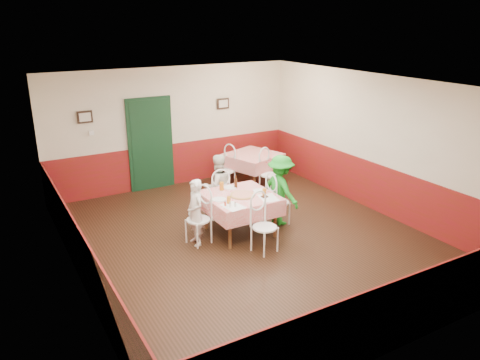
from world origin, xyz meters
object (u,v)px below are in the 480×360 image
diner_left (195,212)px  diner_right (281,190)px  beer_bottle (236,182)px  chair_far (219,196)px  pizza (242,195)px  glass_b (264,192)px  chair_second_a (225,171)px  chair_left (198,220)px  glass_c (222,186)px  wallet (265,197)px  chair_second_b (270,175)px  glass_a (229,200)px  chair_near (265,227)px  chair_right (278,202)px  main_table (240,214)px  second_table (252,169)px  diner_far (218,186)px

diner_left → diner_right: diner_right is taller
beer_bottle → diner_left: (-1.02, -0.38, -0.27)m
diner_right → chair_far: bearing=39.4°
pizza → glass_b: bearing=-27.3°
chair_far → chair_second_a: bearing=-108.5°
chair_left → glass_b: size_ratio=6.92×
chair_left → chair_far: bearing=120.7°
chair_left → glass_c: size_ratio=5.79×
wallet → diner_right: (0.57, 0.32, -0.08)m
chair_second_b → pizza: (-1.60, -1.53, 0.32)m
chair_second_b → glass_a: size_ratio=7.18×
chair_far → pizza: size_ratio=2.03×
chair_far → beer_bottle: bearing=118.4°
pizza → chair_second_a: bearing=69.4°
chair_left → diner_left: bearing=-104.3°
wallet → diner_left: bearing=165.4°
chair_far → wallet: 1.26m
glass_c → chair_near: bearing=-82.2°
pizza → beer_bottle: 0.46m
chair_left → glass_b: (1.22, -0.24, 0.38)m
pizza → chair_right: bearing=3.7°
chair_right → chair_far: bearing=43.1°
chair_near → wallet: size_ratio=8.18×
chair_far → chair_second_b: bearing=-145.1°
diner_left → wallet: bearing=75.8°
chair_left → main_table: bearing=75.7°
glass_a → second_table: bearing=51.2°
main_table → pizza: pizza is taller
glass_a → wallet: bearing=-4.6°
wallet → diner_left: (-1.23, 0.32, -0.17)m
glass_a → glass_b: bearing=1.8°
second_table → glass_b: bearing=-116.9°
pizza → glass_a: glass_a is taller
chair_left → chair_right: (1.70, -0.00, 0.00)m
chair_right → chair_second_a: (0.02, 2.22, 0.00)m
second_table → chair_second_b: chair_second_b is taller
main_table → glass_c: 0.63m
chair_second_a → glass_c: bearing=-47.8°
glass_a → beer_bottle: bearing=52.0°
main_table → chair_left: (-0.85, 0.00, 0.08)m
wallet → chair_left: bearing=164.8°
chair_near → glass_a: (-0.38, 0.59, 0.37)m
chair_left → diner_right: (1.75, -0.00, 0.24)m
diner_left → beer_bottle: bearing=110.7°
chair_near → glass_a: bearing=111.4°
chair_second_b → second_table: bearing=71.9°
chair_right → diner_left: (-1.75, 0.00, 0.15)m
chair_far → pizza: 0.96m
glass_c → diner_left: diner_left is taller
chair_far → diner_far: bearing=-76.2°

